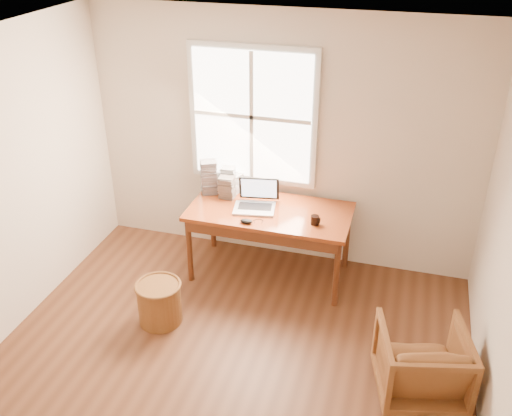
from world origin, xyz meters
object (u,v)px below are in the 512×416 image
(wicker_stool, at_px, (160,303))
(coffee_mug, at_px, (315,220))
(desk, at_px, (270,212))
(laptop, at_px, (254,196))
(cd_stack_a, at_px, (228,180))
(armchair, at_px, (422,363))

(wicker_stool, bearing_deg, coffee_mug, 34.84)
(desk, distance_m, laptop, 0.23)
(wicker_stool, distance_m, cd_stack_a, 1.48)
(wicker_stool, bearing_deg, laptop, 57.73)
(armchair, xyz_separation_m, laptop, (-1.70, 1.23, 0.60))
(armchair, height_order, wicker_stool, armchair)
(armchair, distance_m, wicker_stool, 2.33)
(armchair, xyz_separation_m, wicker_stool, (-2.32, 0.25, -0.11))
(armchair, relative_size, coffee_mug, 7.59)
(laptop, distance_m, cd_stack_a, 0.48)
(laptop, bearing_deg, wicker_stool, -132.00)
(wicker_stool, height_order, cd_stack_a, cd_stack_a)
(desk, relative_size, cd_stack_a, 5.80)
(desk, height_order, coffee_mug, coffee_mug)
(laptop, bearing_deg, armchair, -45.54)
(armchair, relative_size, laptop, 1.59)
(laptop, relative_size, cd_stack_a, 1.53)
(wicker_stool, bearing_deg, cd_stack_a, 78.98)
(coffee_mug, bearing_deg, laptop, 145.46)
(wicker_stool, xyz_separation_m, cd_stack_a, (0.25, 1.28, 0.69))
(armchair, height_order, coffee_mug, coffee_mug)
(cd_stack_a, bearing_deg, desk, -26.71)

